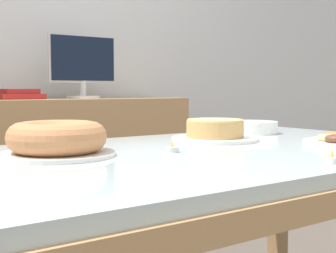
# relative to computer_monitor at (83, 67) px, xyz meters

# --- Properties ---
(wall_back) EXTENTS (8.00, 0.10, 2.60)m
(wall_back) POSITION_rel_computer_monitor_xyz_m (-0.26, 0.30, 0.24)
(wall_back) COLOR silver
(wall_back) RESTS_ON ground
(dining_table) EXTENTS (1.70, 0.97, 0.74)m
(dining_table) POSITION_rel_computer_monitor_xyz_m (-0.26, -1.49, -0.40)
(dining_table) COLOR silver
(dining_table) RESTS_ON ground
(sideboard) EXTENTS (1.77, 0.44, 0.87)m
(sideboard) POSITION_rel_computer_monitor_xyz_m (-0.26, 0.00, -0.62)
(sideboard) COLOR tan
(sideboard) RESTS_ON ground
(computer_monitor) EXTENTS (0.42, 0.20, 0.38)m
(computer_monitor) POSITION_rel_computer_monitor_xyz_m (0.00, 0.00, 0.00)
(computer_monitor) COLOR silver
(computer_monitor) RESTS_ON sideboard
(book_stack) EXTENTS (0.25, 0.19, 0.06)m
(book_stack) POSITION_rel_computer_monitor_xyz_m (-0.38, 0.00, -0.16)
(book_stack) COLOR maroon
(book_stack) RESTS_ON sideboard
(cake_chocolate_round) EXTENTS (0.31, 0.31, 0.08)m
(cake_chocolate_round) POSITION_rel_computer_monitor_xyz_m (-0.09, -1.31, -0.29)
(cake_chocolate_round) COLOR white
(cake_chocolate_round) RESTS_ON dining_table
(cake_golden_bundt) EXTENTS (0.32, 0.32, 0.09)m
(cake_golden_bundt) POSITION_rel_computer_monitor_xyz_m (-0.71, -1.36, -0.27)
(cake_golden_bundt) COLOR white
(cake_golden_bundt) RESTS_ON dining_table
(plate_stack) EXTENTS (0.21, 0.21, 0.05)m
(plate_stack) POSITION_rel_computer_monitor_xyz_m (0.22, -1.19, -0.29)
(plate_stack) COLOR white
(plate_stack) RESTS_ON dining_table
(tealight_near_front) EXTENTS (0.04, 0.04, 0.04)m
(tealight_near_front) POSITION_rel_computer_monitor_xyz_m (-0.56, -1.15, -0.31)
(tealight_near_front) COLOR silver
(tealight_near_front) RESTS_ON dining_table
(tealight_left_edge) EXTENTS (0.04, 0.04, 0.04)m
(tealight_left_edge) POSITION_rel_computer_monitor_xyz_m (0.01, -1.08, -0.31)
(tealight_left_edge) COLOR silver
(tealight_left_edge) RESTS_ON dining_table
(tealight_centre) EXTENTS (0.04, 0.04, 0.04)m
(tealight_centre) POSITION_rel_computer_monitor_xyz_m (-0.20, -1.87, -0.31)
(tealight_centre) COLOR silver
(tealight_centre) RESTS_ON dining_table
(tealight_near_cakes) EXTENTS (0.04, 0.04, 0.04)m
(tealight_near_cakes) POSITION_rel_computer_monitor_xyz_m (-0.40, -1.47, -0.31)
(tealight_near_cakes) COLOR silver
(tealight_near_cakes) RESTS_ON dining_table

